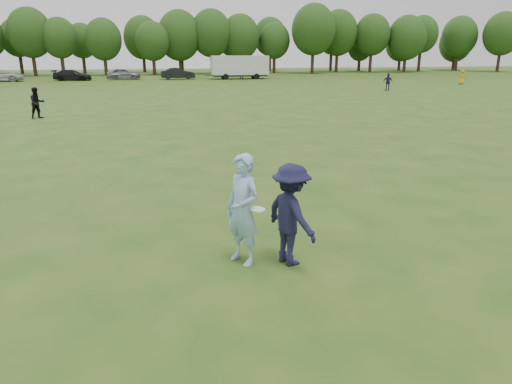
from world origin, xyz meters
TOP-DOWN VIEW (x-y plane):
  - ground at (0.00, 0.00)m, footprint 200.00×200.00m
  - thrower at (0.57, 0.62)m, footprint 0.85×0.92m
  - defender at (1.44, 0.41)m, footprint 1.14×1.43m
  - player_far_a at (-8.00, 22.14)m, footprint 1.12×1.08m
  - player_far_b at (21.73, 36.33)m, footprint 0.96×1.02m
  - player_far_c at (34.54, 42.67)m, footprint 0.96×0.98m
  - player_far_d at (10.57, 58.38)m, footprint 1.57×0.78m
  - car_c at (-20.95, 59.25)m, footprint 5.51×2.82m
  - car_d at (-12.31, 59.58)m, footprint 5.08×2.45m
  - car_e at (-5.71, 60.61)m, footprint 4.78×2.29m
  - car_f at (1.75, 59.84)m, footprint 4.81×1.74m
  - field_cone at (23.00, 47.39)m, footprint 0.28×0.28m
  - disc_in_play at (0.80, 0.38)m, footprint 0.28×0.28m
  - cargo_trailer at (10.40, 58.83)m, footprint 9.00×2.75m
  - treeline at (2.81, 76.90)m, footprint 130.35×18.39m

SIDE VIEW (x-z plane):
  - ground at x=0.00m, z-range 0.00..0.00m
  - field_cone at x=23.00m, z-range 0.00..0.30m
  - car_d at x=-12.31m, z-range 0.00..1.43m
  - car_c at x=-20.95m, z-range 0.00..1.49m
  - car_f at x=1.75m, z-range 0.00..1.58m
  - car_e at x=-5.71m, z-range 0.00..1.58m
  - player_far_d at x=10.57m, z-range 0.00..1.62m
  - player_far_b at x=21.73m, z-range 0.00..1.69m
  - player_far_c at x=34.54m, z-range 0.00..1.70m
  - player_far_a at x=-8.00m, z-range 0.00..1.82m
  - defender at x=1.44m, z-range 0.00..1.94m
  - thrower at x=0.57m, z-range 0.00..2.11m
  - disc_in_play at x=0.80m, z-range 1.10..1.16m
  - cargo_trailer at x=10.40m, z-range 0.18..3.38m
  - treeline at x=2.81m, z-range 0.39..12.13m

